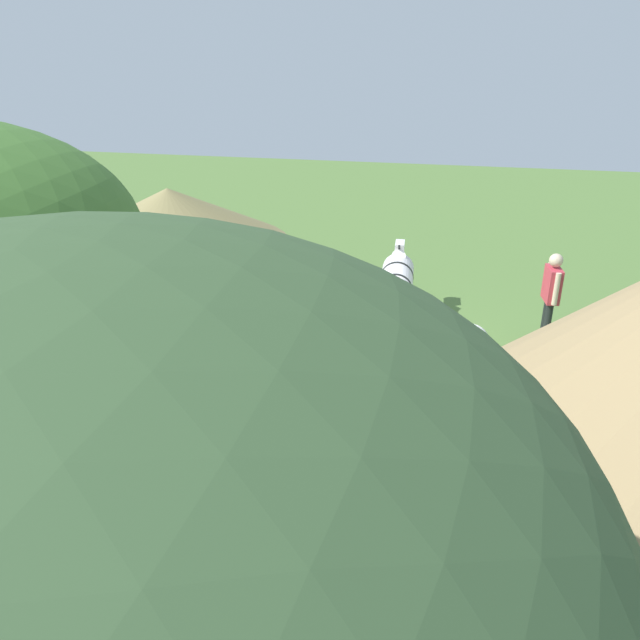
{
  "coord_description": "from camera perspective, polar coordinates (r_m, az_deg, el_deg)",
  "views": [
    {
      "loc": [
        -0.66,
        9.51,
        5.31
      ],
      "look_at": [
        1.14,
        0.33,
        1.0
      ],
      "focal_mm": 36.08,
      "sensor_mm": 36.0,
      "label": 1
    }
  ],
  "objects": [
    {
      "name": "patio_dining_table",
      "position": [
        10.51,
        -12.11,
        -2.08
      ],
      "size": [
        1.75,
        1.4,
        0.74
      ],
      "rotation": [
        0.0,
        0.0,
        -0.3
      ],
      "color": "silver",
      "rests_on": "ground_plane"
    },
    {
      "name": "acacia_tree_far_lawn",
      "position": [
        2.14,
        -20.58,
        -19.23
      ],
      "size": [
        3.15,
        3.15,
        4.83
      ],
      "color": "brown",
      "rests_on": "ground_plane"
    },
    {
      "name": "zebra_nearest_camera",
      "position": [
        12.02,
        6.78,
        3.26
      ],
      "size": [
        0.67,
        2.38,
        1.48
      ],
      "rotation": [
        0.0,
        0.0,
        3.18
      ],
      "color": "silver",
      "rests_on": "ground_plane"
    },
    {
      "name": "ground_plane",
      "position": [
        10.91,
        6.26,
        -4.55
      ],
      "size": [
        36.0,
        36.0,
        0.0
      ],
      "primitive_type": "plane",
      "color": "#527437"
    },
    {
      "name": "standing_watcher",
      "position": [
        12.01,
        19.82,
        2.41
      ],
      "size": [
        0.27,
        0.62,
        1.74
      ],
      "rotation": [
        0.0,
        0.0,
        -1.45
      ],
      "color": "black",
      "rests_on": "ground_plane"
    },
    {
      "name": "striped_lounge_chair",
      "position": [
        10.35,
        1.84,
        -4.49
      ],
      "size": [
        0.9,
        0.95,
        0.64
      ],
      "rotation": [
        0.0,
        0.0,
        0.65
      ],
      "color": "#2A6DBD",
      "rests_on": "ground_plane"
    },
    {
      "name": "patio_chair_east_end",
      "position": [
        10.39,
        -18.92,
        -4.17
      ],
      "size": [
        0.6,
        0.6,
        0.9
      ],
      "rotation": [
        0.0,
        0.0,
        -4.06
      ],
      "color": "silver",
      "rests_on": "ground_plane"
    },
    {
      "name": "shade_umbrella",
      "position": [
        9.77,
        -13.19,
        8.85
      ],
      "size": [
        3.55,
        3.55,
        3.17
      ],
      "color": "brown",
      "rests_on": "ground_plane"
    },
    {
      "name": "patio_chair_west_end",
      "position": [
        11.68,
        -10.19,
        0.12
      ],
      "size": [
        0.48,
        0.46,
        0.9
      ],
      "rotation": [
        0.0,
        0.0,
        0.09
      ],
      "color": "silver",
      "rests_on": "ground_plane"
    },
    {
      "name": "guest_behind_table",
      "position": [
        10.74,
        -22.79,
        -1.09
      ],
      "size": [
        0.45,
        0.46,
        1.63
      ],
      "rotation": [
        0.0,
        0.0,
        0.84
      ],
      "color": "#261F29",
      "rests_on": "ground_plane"
    },
    {
      "name": "zebra_by_umbrella",
      "position": [
        9.25,
        13.31,
        -4.22
      ],
      "size": [
        0.7,
        2.19,
        1.47
      ],
      "rotation": [
        0.0,
        0.0,
        0.05
      ],
      "color": "silver",
      "rests_on": "ground_plane"
    },
    {
      "name": "patio_chair_near_hut",
      "position": [
        9.81,
        -6.44,
        -4.65
      ],
      "size": [
        0.55,
        0.56,
        0.9
      ],
      "rotation": [
        0.0,
        0.0,
        -1.92
      ],
      "color": "silver",
      "rests_on": "ground_plane"
    },
    {
      "name": "guest_beside_umbrella",
      "position": [
        12.13,
        -11.0,
        3.09
      ],
      "size": [
        0.55,
        0.25,
        1.55
      ],
      "rotation": [
        0.0,
        0.0,
        2.99
      ],
      "color": "black",
      "rests_on": "ground_plane"
    },
    {
      "name": "zebra_toward_hut",
      "position": [
        8.21,
        -2.68,
        -7.09
      ],
      "size": [
        1.65,
        1.9,
        1.52
      ],
      "rotation": [
        0.0,
        0.0,
        3.82
      ],
      "color": "silver",
      "rests_on": "ground_plane"
    }
  ]
}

